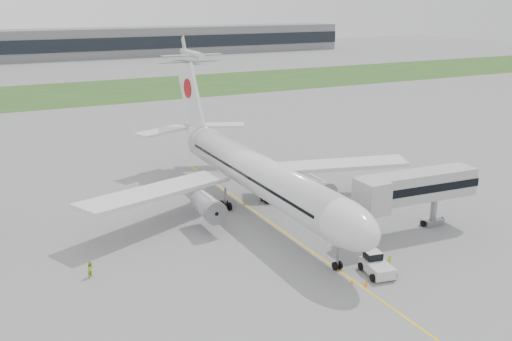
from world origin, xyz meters
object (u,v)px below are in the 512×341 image
airliner (253,171)px  ground_crew_near (389,262)px  jet_bridge (411,188)px  pushback_tug (376,265)px

airliner → ground_crew_near: airliner is taller
jet_bridge → ground_crew_near: jet_bridge is taller
pushback_tug → airliner: bearing=108.5°
airliner → jet_bridge: size_ratio=3.19×
pushback_tug → jet_bridge: size_ratio=0.26×
pushback_tug → jet_bridge: 13.45m
airliner → pushback_tug: bearing=-82.0°
jet_bridge → ground_crew_near: bearing=-137.0°
ground_crew_near → jet_bridge: bearing=-149.8°
airliner → pushback_tug: (3.16, -22.36, -4.71)m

